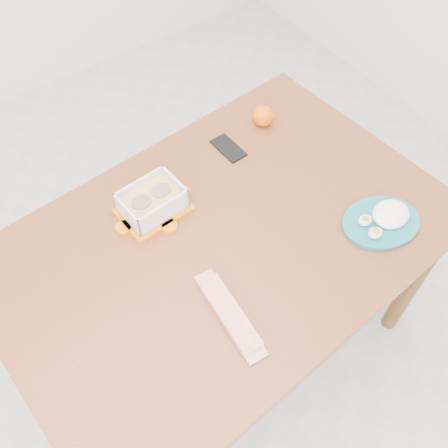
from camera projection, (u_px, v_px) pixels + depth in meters
ground at (186, 316)px, 2.07m from camera, size 3.50×3.50×0.00m
dining_table at (224, 254)px, 1.47m from camera, size 1.33×0.94×0.75m
food_container at (152, 202)px, 1.42m from camera, size 0.21×0.16×0.08m
orange_fruit at (263, 116)px, 1.64m from camera, size 0.07×0.07×0.07m
rice_plate at (385, 219)px, 1.41m from camera, size 0.28×0.28×0.06m
candy_bar at (229, 313)px, 1.25m from camera, size 0.08×0.23×0.02m
smartphone at (228, 148)px, 1.60m from camera, size 0.06×0.12×0.01m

